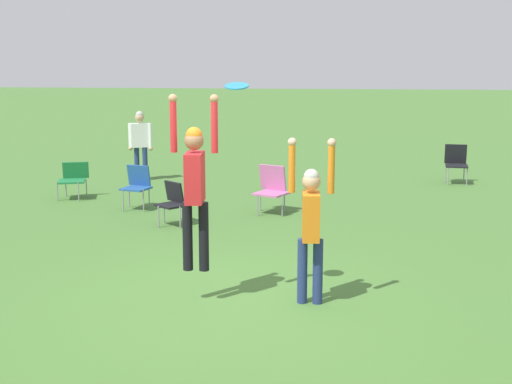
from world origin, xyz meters
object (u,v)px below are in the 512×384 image
camping_chair_4 (73,177)px  person_spectator_near (140,139)px  person_defending (311,218)px  person_jumping (195,179)px  camping_chair_2 (137,183)px  camping_chair_1 (456,161)px  camping_chair_0 (272,187)px  camping_chair_3 (173,200)px  frisbee (237,86)px

camping_chair_4 → person_spectator_near: (0.79, 2.33, 0.56)m
person_defending → person_spectator_near: 9.39m
person_spectator_near → person_jumping: bearing=-94.1°
camping_chair_2 → person_spectator_near: 3.35m
camping_chair_1 → person_jumping: bearing=70.0°
camping_chair_1 → camping_chair_2: bearing=35.5°
person_defending → camping_chair_1: (2.99, 8.79, -0.52)m
person_defending → camping_chair_0: person_defending is taller
person_jumping → camping_chair_3: bearing=13.0°
camping_chair_1 → camping_chair_4: bearing=25.2°
person_jumping → camping_chair_3: 4.26m
camping_chair_2 → camping_chair_3: size_ratio=1.12×
person_jumping → camping_chair_1: 9.96m
camping_chair_1 → camping_chair_2: (-6.61, -3.73, -0.03)m
camping_chair_4 → camping_chair_0: bearing=150.9°
person_defending → camping_chair_2: 6.24m
frisbee → camping_chair_4: (-4.38, 5.96, -2.15)m
camping_chair_0 → person_defending: bearing=125.5°
person_defending → frisbee: size_ratio=7.16×
person_defending → person_spectator_near: person_defending is taller
camping_chair_1 → camping_chair_4: size_ratio=1.21×
person_jumping → camping_chair_4: person_jumping is taller
frisbee → camping_chair_3: size_ratio=0.37×
camping_chair_0 → camping_chair_1: size_ratio=0.99×
person_spectator_near → person_defending: bearing=-86.1°
frisbee → camping_chair_4: frisbee is taller
camping_chair_4 → person_spectator_near: 2.53m
person_defending → person_jumping: bearing=-90.0°
person_defending → camping_chair_2: size_ratio=2.36×
person_jumping → camping_chair_2: size_ratio=2.49×
camping_chair_3 → camping_chair_4: 3.38m
camping_chair_3 → person_jumping: bearing=146.5°
person_jumping → camping_chair_0: 5.25m
person_defending → camping_chair_3: bearing=-150.2°
person_jumping → camping_chair_1: bearing=-30.6°
camping_chair_2 → camping_chair_0: bearing=-165.7°
frisbee → camping_chair_2: 6.16m
camping_chair_2 → person_spectator_near: person_spectator_near is taller
person_jumping → camping_chair_2: person_jumping is taller
person_jumping → person_spectator_near: 8.94m
camping_chair_0 → person_spectator_near: bearing=-18.2°
camping_chair_2 → person_jumping: bearing=128.4°
person_jumping → person_defending: 1.44m
frisbee → camping_chair_2: frisbee is taller
person_defending → camping_chair_0: 5.16m
person_jumping → camping_chair_1: person_jumping is taller
camping_chair_0 → frisbee: bearing=115.8°
frisbee → camping_chair_0: 5.49m
frisbee → person_spectator_near: (-3.60, 8.30, -1.59)m
camping_chair_2 → camping_chair_3: camping_chair_2 is taller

